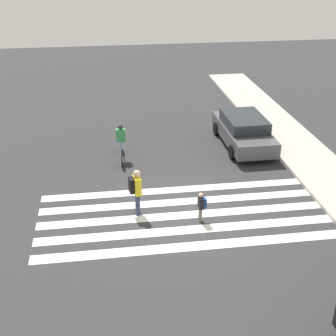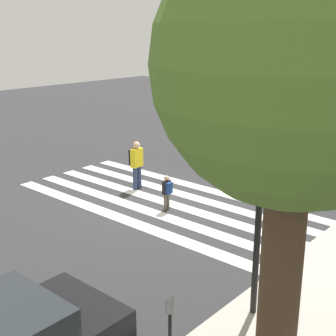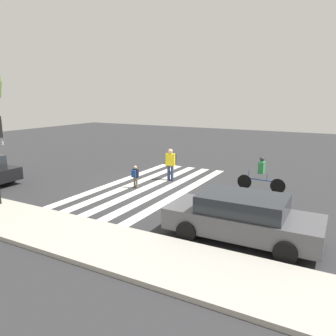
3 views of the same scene
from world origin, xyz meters
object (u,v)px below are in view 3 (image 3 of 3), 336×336
object	(u,v)px
car_parked_dark_suv	(242,217)
cyclist_mid_street	(261,173)
pedestrian_adult_tall_backpack	(171,162)
pedestrian_adult_blue_shirt	(135,175)

from	to	relation	value
car_parked_dark_suv	cyclist_mid_street	bearing A→B (deg)	-82.72
cyclist_mid_street	car_parked_dark_suv	bearing A→B (deg)	99.78
cyclist_mid_street	car_parked_dark_suv	distance (m)	5.75
car_parked_dark_suv	pedestrian_adult_tall_backpack	bearing A→B (deg)	-45.57
pedestrian_adult_tall_backpack	pedestrian_adult_blue_shirt	distance (m)	2.30
pedestrian_adult_tall_backpack	cyclist_mid_street	size ratio (longest dim) A/B	0.75
pedestrian_adult_blue_shirt	car_parked_dark_suv	size ratio (longest dim) A/B	0.24
pedestrian_adult_blue_shirt	car_parked_dark_suv	distance (m)	7.04
pedestrian_adult_blue_shirt	cyclist_mid_street	xyz separation A→B (m)	(-5.44, -2.39, 0.23)
cyclist_mid_street	car_parked_dark_suv	xyz separation A→B (m)	(-0.77, 5.70, -0.13)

